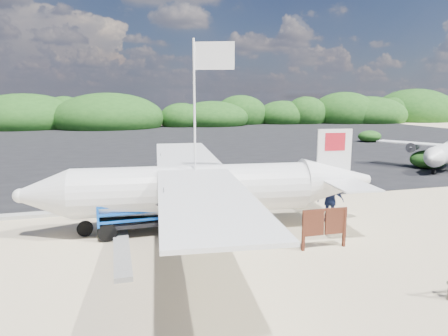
# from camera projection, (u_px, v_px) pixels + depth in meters

# --- Properties ---
(ground) EXTENTS (160.00, 160.00, 0.00)m
(ground) POSITION_uv_depth(u_px,v_px,m) (259.00, 241.00, 13.50)
(ground) COLOR beige
(asphalt_apron) EXTENTS (90.00, 50.00, 0.04)m
(asphalt_apron) POSITION_uv_depth(u_px,v_px,m) (159.00, 143.00, 41.96)
(asphalt_apron) COLOR #B2B2B2
(asphalt_apron) RESTS_ON ground
(vegetation_band) EXTENTS (124.00, 8.00, 4.40)m
(vegetation_band) POSITION_uv_depth(u_px,v_px,m) (142.00, 126.00, 65.67)
(vegetation_band) COLOR #B2B2B2
(vegetation_band) RESTS_ON ground
(baggage_cart) EXTENTS (3.03, 1.78, 1.49)m
(baggage_cart) POSITION_uv_depth(u_px,v_px,m) (138.00, 232.00, 14.31)
(baggage_cart) COLOR blue
(baggage_cart) RESTS_ON ground
(flagpole) EXTENTS (1.44, 0.98, 6.67)m
(flagpole) POSITION_uv_depth(u_px,v_px,m) (196.00, 235.00, 14.09)
(flagpole) COLOR white
(flagpole) RESTS_ON ground
(signboard) EXTENTS (1.64, 0.17, 1.35)m
(signboard) POSITION_uv_depth(u_px,v_px,m) (323.00, 248.00, 12.80)
(signboard) COLOR #552718
(signboard) RESTS_ON ground
(crew_a) EXTENTS (0.67, 0.56, 1.56)m
(crew_a) POSITION_uv_depth(u_px,v_px,m) (170.00, 194.00, 16.74)
(crew_a) COLOR #14204E
(crew_a) RESTS_ON ground
(crew_b) EXTENTS (0.90, 0.74, 1.73)m
(crew_b) POSITION_uv_depth(u_px,v_px,m) (178.00, 194.00, 16.38)
(crew_b) COLOR #14204E
(crew_b) RESTS_ON ground
(crew_c) EXTENTS (1.07, 0.73, 1.69)m
(crew_c) POSITION_uv_depth(u_px,v_px,m) (331.00, 201.00, 15.37)
(crew_c) COLOR #14204E
(crew_c) RESTS_ON ground
(aircraft_large) EXTENTS (16.82, 16.82, 4.60)m
(aircraft_large) POSITION_uv_depth(u_px,v_px,m) (339.00, 150.00, 36.24)
(aircraft_large) COLOR #B2B2B2
(aircraft_large) RESTS_ON ground
(aircraft_small) EXTENTS (9.74, 9.74, 2.54)m
(aircraft_small) POSITION_uv_depth(u_px,v_px,m) (86.00, 143.00, 42.39)
(aircraft_small) COLOR #B2B2B2
(aircraft_small) RESTS_ON ground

